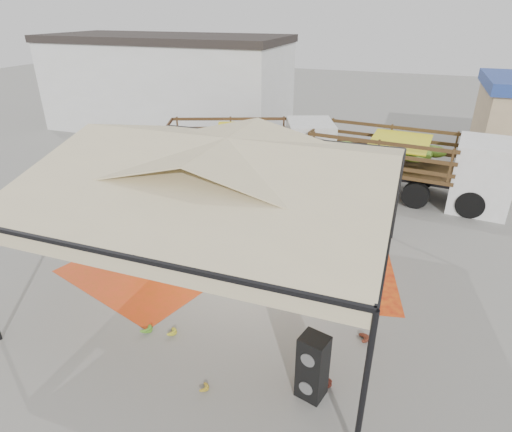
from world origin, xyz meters
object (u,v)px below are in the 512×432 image
(speaker_stack, at_px, (313,367))
(vendor, at_px, (289,180))
(banana_heap, at_px, (204,228))
(truck_left, at_px, (257,143))
(truck_right, at_px, (416,158))

(speaker_stack, xyz_separation_m, vendor, (-3.03, 8.87, 0.14))
(banana_heap, xyz_separation_m, truck_left, (-0.52, 6.35, 0.95))
(vendor, height_order, truck_left, truck_left)
(banana_heap, xyz_separation_m, speaker_stack, (4.59, -4.66, 0.16))
(truck_left, distance_m, truck_right, 6.54)
(banana_heap, bearing_deg, truck_left, 94.69)
(banana_heap, bearing_deg, speaker_stack, -45.38)
(truck_left, xyz_separation_m, truck_right, (6.54, -0.04, 0.06))
(banana_heap, distance_m, truck_right, 8.78)
(truck_left, height_order, truck_right, truck_right)
(truck_left, bearing_deg, banana_heap, -106.24)
(vendor, height_order, truck_right, truck_right)
(banana_heap, bearing_deg, truck_right, 46.34)
(speaker_stack, bearing_deg, truck_left, 129.97)
(speaker_stack, height_order, vendor, vendor)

